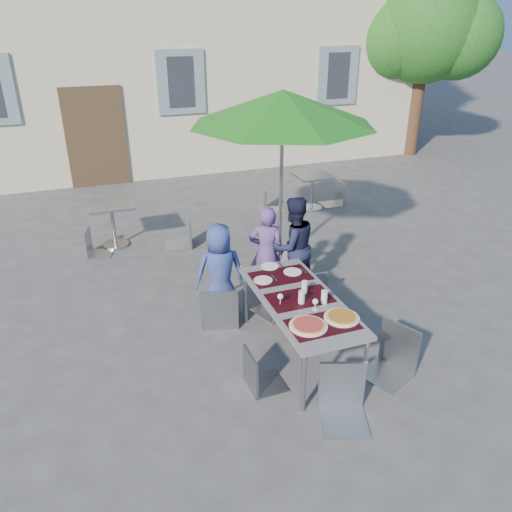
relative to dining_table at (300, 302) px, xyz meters
name	(u,v)px	position (x,y,z in m)	size (l,w,h in m)	color
ground	(328,348)	(0.39, -0.01, -0.70)	(90.00, 90.00, 0.00)	#424244
tree	(427,29)	(6.94, 7.52, 2.55)	(3.60, 3.00, 4.70)	#442D1D
dining_table	(300,302)	(0.00, 0.00, 0.00)	(0.80, 1.85, 0.76)	#4D4C52
pizza_near_left	(308,325)	(-0.15, -0.54, 0.07)	(0.39, 0.39, 0.03)	white
pizza_near_right	(342,317)	(0.23, -0.52, 0.07)	(0.37, 0.37, 0.03)	white
glassware	(308,295)	(0.05, -0.08, 0.13)	(0.52, 0.42, 0.15)	silver
place_settings	(276,273)	(-0.03, 0.64, 0.06)	(0.67, 0.53, 0.01)	white
child_0	(220,272)	(-0.60, 1.10, -0.06)	(0.62, 0.41, 1.28)	navy
child_1	(267,253)	(0.14, 1.39, -0.03)	(0.48, 0.32, 1.33)	#593D7D
child_2	(293,246)	(0.52, 1.37, 0.01)	(0.69, 0.40, 1.42)	#181B36
chair_0	(218,282)	(-0.68, 0.89, -0.08)	(0.56, 0.57, 1.05)	#8F959A
chair_1	(281,273)	(0.13, 0.86, -0.07)	(0.61, 0.61, 1.05)	gray
chair_2	(312,268)	(0.67, 1.05, -0.19)	(0.39, 0.39, 0.87)	gray
chair_3	(259,348)	(-0.62, -0.38, -0.20)	(0.39, 0.39, 0.86)	gray
chair_4	(398,324)	(0.85, -0.63, -0.08)	(0.62, 0.62, 1.05)	gray
chair_5	(346,364)	(0.01, -1.04, -0.09)	(0.59, 0.59, 1.03)	#949A9F
patio_umbrella	(283,109)	(0.74, 2.33, 1.68)	(2.70, 2.70, 2.64)	#A8ACB0
cafe_table_0	(112,217)	(-1.67, 3.85, -0.17)	(0.71, 0.71, 0.76)	#A8ACB0
bg_chair_l_0	(92,227)	(-2.02, 3.61, -0.21)	(0.46, 0.46, 0.85)	gray
bg_chair_r_0	(183,214)	(-0.55, 3.46, -0.12)	(0.52, 0.52, 0.98)	gray
cafe_table_1	(312,186)	(2.27, 4.35, -0.22)	(0.67, 0.67, 0.72)	#A8ACB0
bg_chair_l_1	(270,186)	(1.45, 4.56, -0.19)	(0.48, 0.48, 0.87)	gray
bg_chair_r_1	(337,179)	(2.86, 4.43, -0.16)	(0.43, 0.42, 0.92)	#929A9E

